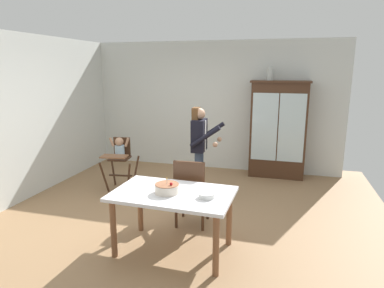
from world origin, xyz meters
name	(u,v)px	position (x,y,z in m)	size (l,w,h in m)	color
ground_plane	(175,216)	(0.00, 0.00, 0.00)	(6.24, 6.24, 0.00)	#93704C
wall_back	(213,106)	(0.00, 2.63, 1.35)	(5.32, 0.06, 2.70)	silver
wall_left	(18,119)	(-2.63, 0.00, 1.35)	(0.06, 5.32, 2.70)	silver
china_cabinet	(278,129)	(1.37, 2.37, 0.96)	(1.12, 0.48, 1.91)	#422819
ceramic_vase	(270,74)	(1.16, 2.37, 2.03)	(0.13, 0.13, 0.27)	#B2B7B2
high_chair_with_toddler	(120,154)	(-1.31, 0.84, 0.65)	(0.65, 0.75, 0.95)	#422819
adult_person	(200,142)	(0.17, 0.80, 0.97)	(0.50, 0.49, 1.53)	#33425B
dining_table	(173,200)	(0.28, -0.89, 0.64)	(1.42, 0.91, 0.74)	silver
birthday_cake	(167,188)	(0.23, -0.92, 0.79)	(0.28, 0.28, 0.19)	beige
serving_bowl	(206,195)	(0.70, -0.95, 0.77)	(0.18, 0.18, 0.06)	silver
dining_chair_far_side	(191,188)	(0.31, -0.24, 0.56)	(0.46, 0.46, 0.96)	#422819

